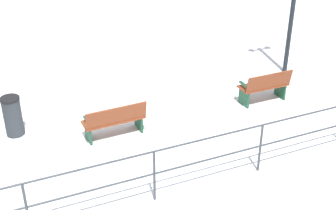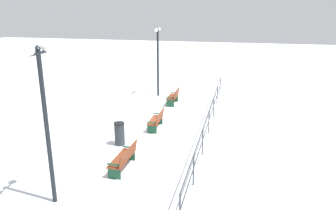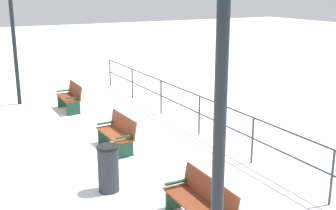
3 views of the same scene
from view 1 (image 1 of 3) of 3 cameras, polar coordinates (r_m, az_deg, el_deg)
ground_plane at (r=11.52m, az=-6.53°, el=-3.55°), size 80.00×80.00×0.00m
bench_nearest at (r=12.91m, az=11.65°, el=2.22°), size 0.58×1.37×0.94m
bench_second at (r=11.20m, az=-6.48°, el=-1.83°), size 0.59×1.49×0.90m
waterfront_railing at (r=9.02m, az=-1.68°, el=-7.50°), size 0.05×14.46×1.16m
trash_bin at (r=11.79m, az=-18.30°, el=-1.28°), size 0.46×0.46×1.00m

